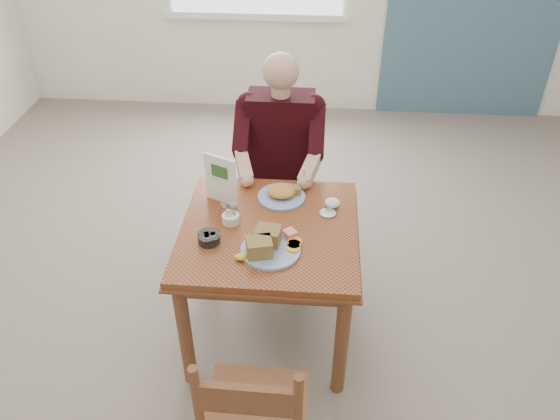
# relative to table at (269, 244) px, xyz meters

# --- Properties ---
(floor) EXTENTS (6.00, 6.00, 0.00)m
(floor) POSITION_rel_table_xyz_m (0.00, 0.00, -0.64)
(floor) COLOR slate
(floor) RESTS_ON ground
(lemon_wedge) EXTENTS (0.07, 0.06, 0.03)m
(lemon_wedge) POSITION_rel_table_xyz_m (-0.11, -0.26, 0.13)
(lemon_wedge) COLOR yellow
(lemon_wedge) RESTS_ON table
(napkin) EXTENTS (0.10, 0.09, 0.05)m
(napkin) POSITION_rel_table_xyz_m (0.32, 0.20, 0.14)
(napkin) COLOR white
(napkin) RESTS_ON table
(metal_dish) EXTENTS (0.10, 0.10, 0.01)m
(metal_dish) POSITION_rel_table_xyz_m (0.30, 0.14, 0.12)
(metal_dish) COLOR silver
(metal_dish) RESTS_ON table
(table) EXTENTS (0.92, 0.92, 0.75)m
(table) POSITION_rel_table_xyz_m (0.00, 0.00, 0.00)
(table) COLOR brown
(table) RESTS_ON ground
(chair_far) EXTENTS (0.42, 0.42, 0.95)m
(chair_far) POSITION_rel_table_xyz_m (0.00, 0.80, -0.16)
(chair_far) COLOR brown
(chair_far) RESTS_ON ground
(chair_near) EXTENTS (0.43, 0.43, 0.95)m
(chair_near) POSITION_rel_table_xyz_m (0.03, -0.91, -0.16)
(chair_near) COLOR brown
(chair_near) RESTS_ON ground
(diner) EXTENTS (0.53, 0.56, 1.39)m
(diner) POSITION_rel_table_xyz_m (0.00, 0.71, 0.17)
(diner) COLOR gray
(diner) RESTS_ON chair_far
(near_plate) EXTENTS (0.32, 0.32, 0.10)m
(near_plate) POSITION_rel_table_xyz_m (0.01, -0.18, 0.15)
(near_plate) COLOR white
(near_plate) RESTS_ON table
(far_plate) EXTENTS (0.31, 0.31, 0.07)m
(far_plate) POSITION_rel_table_xyz_m (0.05, 0.27, 0.14)
(far_plate) COLOR white
(far_plate) RESTS_ON table
(caddy) EXTENTS (0.11, 0.11, 0.07)m
(caddy) POSITION_rel_table_xyz_m (-0.20, 0.03, 0.14)
(caddy) COLOR white
(caddy) RESTS_ON table
(shakers) EXTENTS (0.08, 0.04, 0.08)m
(shakers) POSITION_rel_table_xyz_m (-0.22, 0.08, 0.15)
(shakers) COLOR white
(shakers) RESTS_ON table
(creamer) EXTENTS (0.14, 0.14, 0.05)m
(creamer) POSITION_rel_table_xyz_m (-0.28, -0.14, 0.14)
(creamer) COLOR white
(creamer) RESTS_ON table
(menu) EXTENTS (0.18, 0.09, 0.28)m
(menu) POSITION_rel_table_xyz_m (-0.28, 0.21, 0.25)
(menu) COLOR white
(menu) RESTS_ON table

